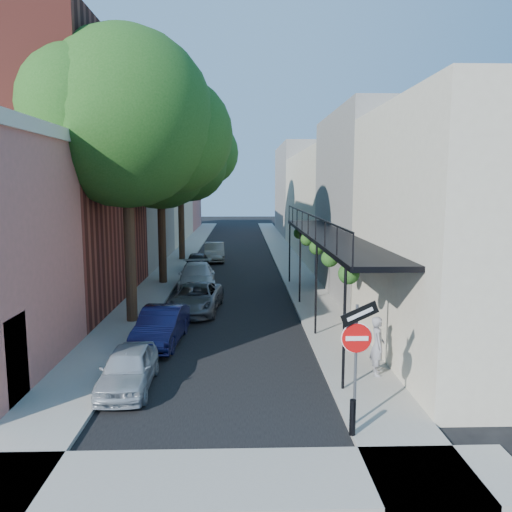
{
  "coord_description": "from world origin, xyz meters",
  "views": [
    {
      "loc": [
        0.61,
        -9.62,
        5.49
      ],
      "look_at": [
        1.16,
        9.4,
        2.8
      ],
      "focal_mm": 35.0,
      "sensor_mm": 36.0,
      "label": 1
    }
  ],
  "objects": [
    {
      "name": "parked_car_d",
      "position": [
        -1.78,
        16.6,
        0.68
      ],
      "size": [
        2.22,
        4.8,
        1.36
      ],
      "primitive_type": "imported",
      "rotation": [
        0.0,
        0.0,
        0.07
      ],
      "color": "silver",
      "rests_on": "ground"
    },
    {
      "name": "oak_far",
      "position": [
        -3.35,
        27.27,
        8.26
      ],
      "size": [
        7.7,
        7.0,
        11.9
      ],
      "color": "#372116",
      "rests_on": "ground"
    },
    {
      "name": "sign_post",
      "position": [
        3.16,
        0.97,
        2.04
      ],
      "size": [
        0.89,
        0.17,
        2.99
      ],
      "color": "#595B60",
      "rests_on": "ground"
    },
    {
      "name": "buildings_left",
      "position": [
        -9.3,
        28.76,
        4.94
      ],
      "size": [
        10.1,
        59.1,
        12.0
      ],
      "color": "#C46E64",
      "rests_on": "ground"
    },
    {
      "name": "parked_car_f",
      "position": [
        -1.4,
        26.69,
        0.67
      ],
      "size": [
        1.67,
        4.13,
        1.33
      ],
      "primitive_type": "imported",
      "rotation": [
        0.0,
        0.0,
        0.07
      ],
      "color": "gray",
      "rests_on": "ground"
    },
    {
      "name": "parked_car_a",
      "position": [
        -2.48,
        3.44,
        0.57
      ],
      "size": [
        1.43,
        3.37,
        1.14
      ],
      "primitive_type": "imported",
      "rotation": [
        0.0,
        0.0,
        0.03
      ],
      "color": "#9DA5AE",
      "rests_on": "ground"
    },
    {
      "name": "road_surface",
      "position": [
        0.0,
        30.0,
        0.01
      ],
      "size": [
        6.0,
        64.0,
        0.01
      ],
      "primitive_type": "cube",
      "color": "black",
      "rests_on": "ground"
    },
    {
      "name": "sidewalk_right",
      "position": [
        4.0,
        30.0,
        0.06
      ],
      "size": [
        2.0,
        64.0,
        0.12
      ],
      "primitive_type": "cube",
      "color": "gray",
      "rests_on": "ground"
    },
    {
      "name": "oak_mid",
      "position": [
        -3.42,
        18.23,
        7.06
      ],
      "size": [
        6.6,
        6.0,
        10.2
      ],
      "color": "#372116",
      "rests_on": "ground"
    },
    {
      "name": "sidewalk_cross",
      "position": [
        0.0,
        -1.0,
        0.06
      ],
      "size": [
        12.0,
        2.0,
        0.12
      ],
      "primitive_type": "cube",
      "color": "gray",
      "rests_on": "ground"
    },
    {
      "name": "oak_near",
      "position": [
        -3.37,
        10.26,
        7.88
      ],
      "size": [
        7.48,
        6.8,
        11.42
      ],
      "color": "#372116",
      "rests_on": "ground"
    },
    {
      "name": "buildings_right",
      "position": [
        8.99,
        29.49,
        4.42
      ],
      "size": [
        9.8,
        55.0,
        10.0
      ],
      "color": "beige",
      "rests_on": "ground"
    },
    {
      "name": "ground",
      "position": [
        0.0,
        0.0,
        0.0
      ],
      "size": [
        160.0,
        160.0,
        0.0
      ],
      "primitive_type": "plane",
      "color": "black",
      "rests_on": "ground"
    },
    {
      "name": "parked_car_b",
      "position": [
        -2.21,
        7.34,
        0.64
      ],
      "size": [
        1.62,
        3.95,
        1.27
      ],
      "primitive_type": "imported",
      "rotation": [
        0.0,
        0.0,
        -0.07
      ],
      "color": "#12133A",
      "rests_on": "ground"
    },
    {
      "name": "sidewalk_left",
      "position": [
        -4.0,
        30.0,
        0.06
      ],
      "size": [
        2.0,
        64.0,
        0.12
      ],
      "primitive_type": "cube",
      "color": "gray",
      "rests_on": "ground"
    },
    {
      "name": "pedestrian",
      "position": [
        4.47,
        3.96,
        0.97
      ],
      "size": [
        0.48,
        0.66,
        1.7
      ],
      "primitive_type": "imported",
      "rotation": [
        0.0,
        0.0,
        1.45
      ],
      "color": "gray",
      "rests_on": "sidewalk_right"
    },
    {
      "name": "parked_car_c",
      "position": [
        -1.4,
        11.77,
        0.61
      ],
      "size": [
        2.37,
        4.54,
        1.22
      ],
      "primitive_type": "imported",
      "rotation": [
        0.0,
        0.0,
        -0.08
      ],
      "color": "#53555A",
      "rests_on": "ground"
    },
    {
      "name": "bollard",
      "position": [
        3.0,
        0.5,
        0.52
      ],
      "size": [
        0.14,
        0.14,
        0.8
      ],
      "primitive_type": "cylinder",
      "color": "black",
      "rests_on": "sidewalk_right"
    },
    {
      "name": "parked_car_e",
      "position": [
        -2.28,
        22.19,
        0.6
      ],
      "size": [
        1.41,
        3.5,
        1.19
      ],
      "primitive_type": "imported",
      "rotation": [
        0.0,
        0.0,
        0.0
      ],
      "color": "black",
      "rests_on": "ground"
    }
  ]
}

